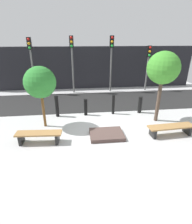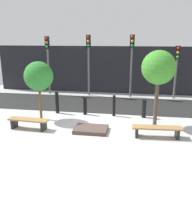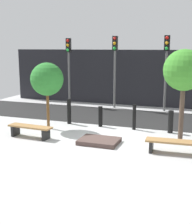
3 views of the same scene
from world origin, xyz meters
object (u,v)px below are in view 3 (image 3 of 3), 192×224
Objects in this scene: bollard_center at (134,117)px; traffic_light_mid_west at (115,59)px; bollard_far_left at (69,111)px; traffic_light_mid_east at (166,60)px; tree_behind_right_bench at (184,71)px; traffic_light_west at (69,59)px; bench_right at (176,144)px; tree_behind_left_bench at (47,79)px; bollard_left at (100,117)px; planter_bed at (99,141)px; bollard_right at (171,122)px; bench_left at (30,129)px.

bollard_center is 0.27× the size of traffic_light_mid_west.
traffic_light_mid_east reaches higher than bollard_far_left.
traffic_light_west is (-6.75, 5.23, 0.10)m from tree_behind_right_bench.
bench_right is 0.72× the size of tree_behind_left_bench.
traffic_light_west is 5.47m from traffic_light_mid_east.
bench_right is at bearing -35.80° from bollard_left.
bench_right is 1.42× the size of planter_bed.
tree_behind_right_bench is 6.60m from traffic_light_mid_west.
tree_behind_left_bench is at bearing -103.79° from traffic_light_mid_west.
bench_right is at bearing -14.82° from tree_behind_left_bench.
planter_bed is 1.24× the size of bollard_far_left.
bollard_center is 1.46m from bollard_right.
traffic_light_mid_west reaches higher than bench_right.
bench_left is at bearing -77.68° from traffic_light_west.
bollard_right is at bearing 0.00° from bollard_center.
bollard_center is (1.45, 0.00, 0.09)m from bollard_left.
bench_left is 2.49m from bollard_far_left.
traffic_light_mid_east is (0.64, 4.20, 2.16)m from bollard_center.
planter_bed is (-2.65, 0.20, -0.24)m from bench_right.
tree_behind_right_bench reaches higher than bollard_far_left.
traffic_light_mid_east is (-0.81, 4.20, 2.23)m from bollard_right.
tree_behind_right_bench reaches higher than bollard_left.
bench_left is 0.65× the size of tree_behind_left_bench.
tree_behind_left_bench is at bearing -74.51° from traffic_light_west.
planter_bed is 2.38m from bollard_left.
traffic_light_mid_east reaches higher than tree_behind_right_bench.
tree_behind_right_bench is 0.84× the size of traffic_light_mid_east.
traffic_light_mid_east is (2.09, 4.20, 2.24)m from bollard_left.
planter_bed is 3.15m from bollard_right.
tree_behind_left_bench reaches higher than bollard_left.
traffic_light_mid_west reaches higher than bollard_center.
bench_left is at bearing -100.91° from bollard_far_left.
bollard_center is at bearing -41.01° from traffic_light_west.
traffic_light_mid_west is (1.28, 5.23, 0.64)m from tree_behind_left_bench.
traffic_light_west is (-1.45, 6.63, 2.29)m from bench_left.
bollard_right is at bearing -49.80° from traffic_light_mid_west.
bench_left is 5.30m from bench_right.
bollard_far_left is (-2.18, 2.24, 0.47)m from planter_bed.
bench_right is 2.19× the size of bollard_right.
planter_bed is 0.50× the size of tree_behind_left_bench.
bollard_center reaches higher than bench_right.
bollard_left is (1.92, 2.44, 0.11)m from bench_left.
bollard_right is (4.83, 1.03, -1.59)m from tree_behind_left_bench.
tree_behind_right_bench is (-0.00, 1.40, 2.20)m from bench_right.
tree_behind_right_bench is 0.84× the size of traffic_light_mid_west.
tree_behind_right_bench is at bearing -65.55° from bollard_right.
traffic_light_west is 0.98× the size of traffic_light_mid_west.
tree_behind_right_bench is 8.54m from traffic_light_west.
planter_bed is (2.65, 0.20, -0.25)m from bench_left.
bench_left is 7.15m from traffic_light_mid_west.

